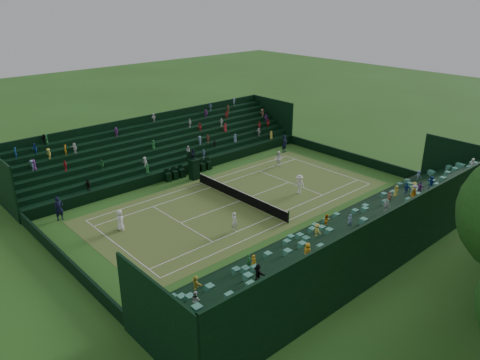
# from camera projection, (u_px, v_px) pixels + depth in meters

# --- Properties ---
(ground) EXTENTS (160.00, 160.00, 0.00)m
(ground) POSITION_uv_depth(u_px,v_px,m) (240.00, 201.00, 41.44)
(ground) COLOR #2B561B
(ground) RESTS_ON ground
(court_surface) EXTENTS (12.97, 26.77, 0.01)m
(court_surface) POSITION_uv_depth(u_px,v_px,m) (240.00, 201.00, 41.44)
(court_surface) COLOR #337326
(court_surface) RESTS_ON ground
(perimeter_wall_north) EXTENTS (17.17, 0.20, 1.00)m
(perimeter_wall_north) POSITION_uv_depth(u_px,v_px,m) (348.00, 156.00, 51.08)
(perimeter_wall_north) COLOR black
(perimeter_wall_north) RESTS_ON ground
(perimeter_wall_south) EXTENTS (17.17, 0.20, 1.00)m
(perimeter_wall_south) POSITION_uv_depth(u_px,v_px,m) (64.00, 260.00, 31.42)
(perimeter_wall_south) COLOR black
(perimeter_wall_south) RESTS_ON ground
(perimeter_wall_east) EXTENTS (0.20, 31.77, 1.00)m
(perimeter_wall_east) POSITION_uv_depth(u_px,v_px,m) (315.00, 230.00, 35.40)
(perimeter_wall_east) COLOR black
(perimeter_wall_east) RESTS_ON ground
(perimeter_wall_west) EXTENTS (0.20, 31.77, 1.00)m
(perimeter_wall_west) POSITION_uv_depth(u_px,v_px,m) (184.00, 170.00, 47.10)
(perimeter_wall_west) COLOR black
(perimeter_wall_west) RESTS_ON ground
(north_grandstand) EXTENTS (6.60, 32.00, 4.90)m
(north_grandstand) POSITION_uv_depth(u_px,v_px,m) (363.00, 238.00, 32.13)
(north_grandstand) COLOR black
(north_grandstand) RESTS_ON ground
(south_grandstand) EXTENTS (6.60, 32.00, 4.90)m
(south_grandstand) POSITION_uv_depth(u_px,v_px,m) (160.00, 151.00, 49.58)
(south_grandstand) COLOR black
(south_grandstand) RESTS_ON ground
(tennis_net) EXTENTS (11.67, 0.10, 1.06)m
(tennis_net) POSITION_uv_depth(u_px,v_px,m) (240.00, 195.00, 41.24)
(tennis_net) COLOR black
(tennis_net) RESTS_ON ground
(umpire_chair) EXTENTS (0.98, 0.98, 3.10)m
(umpire_chair) POSITION_uv_depth(u_px,v_px,m) (194.00, 166.00, 45.75)
(umpire_chair) COLOR black
(umpire_chair) RESTS_ON ground
(courtside_chairs) EXTENTS (0.56, 5.53, 1.23)m
(courtside_chairs) POSITION_uv_depth(u_px,v_px,m) (189.00, 171.00, 47.09)
(courtside_chairs) COLOR black
(courtside_chairs) RESTS_ON ground
(player_near_west) EXTENTS (0.93, 0.69, 1.72)m
(player_near_west) POSITION_uv_depth(u_px,v_px,m) (120.00, 220.00, 36.10)
(player_near_west) COLOR white
(player_near_west) RESTS_ON ground
(player_near_east) EXTENTS (0.61, 0.41, 1.62)m
(player_near_east) POSITION_uv_depth(u_px,v_px,m) (234.00, 222.00, 35.94)
(player_near_east) COLOR white
(player_near_east) RESTS_ON ground
(player_far_west) EXTENTS (0.90, 0.75, 1.69)m
(player_far_west) POSITION_uv_depth(u_px,v_px,m) (279.00, 159.00, 49.23)
(player_far_west) COLOR white
(player_far_west) RESTS_ON ground
(player_far_east) EXTENTS (1.28, 0.88, 1.81)m
(player_far_east) POSITION_uv_depth(u_px,v_px,m) (299.00, 184.00, 42.66)
(player_far_east) COLOR white
(player_far_east) RESTS_ON ground
(line_judge_north) EXTENTS (0.65, 0.83, 2.02)m
(line_judge_north) POSITION_uv_depth(u_px,v_px,m) (285.00, 144.00, 53.55)
(line_judge_north) COLOR black
(line_judge_north) RESTS_ON ground
(line_judge_south) EXTENTS (0.49, 0.74, 2.01)m
(line_judge_south) POSITION_uv_depth(u_px,v_px,m) (59.00, 208.00, 37.67)
(line_judge_south) COLOR black
(line_judge_south) RESTS_ON ground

